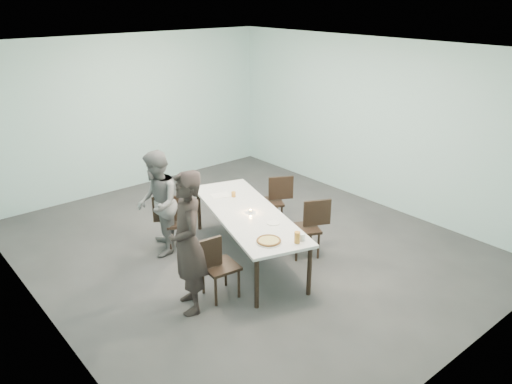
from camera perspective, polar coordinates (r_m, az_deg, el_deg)
ground at (r=7.88m, az=-1.37°, el=-6.15°), size 7.00×7.00×0.00m
room_shell at (r=7.16m, az=-1.52°, el=8.31°), size 6.02×7.02×3.01m
table at (r=7.24m, az=-1.01°, el=-2.71°), size 1.62×2.75×0.75m
chair_near_left at (r=6.42m, az=-4.73°, el=-8.13°), size 0.63×0.47×0.87m
chair_far_left at (r=7.71m, az=-9.28°, el=-2.98°), size 0.65×0.57×0.87m
chair_near_right at (r=7.47m, az=6.16°, el=-3.63°), size 0.65×0.56×0.87m
chair_far_right at (r=8.36m, az=2.11°, el=-0.65°), size 0.64×0.57×0.87m
diner_near at (r=6.06m, az=-7.80°, el=-5.80°), size 0.64×0.77×1.82m
diner_far at (r=7.51m, az=-11.20°, el=-1.32°), size 0.91×0.97×1.60m
pizza at (r=6.36m, az=1.46°, el=-5.60°), size 0.34×0.34×0.04m
side_plate at (r=6.87m, az=1.97°, el=-3.56°), size 0.18×0.18×0.01m
beer_glass at (r=6.34m, az=4.73°, el=-5.20°), size 0.08×0.08×0.15m
water_tumbler at (r=6.43m, az=5.27°, el=-5.14°), size 0.08×0.08×0.09m
tealight at (r=7.19m, az=-0.63°, el=-2.21°), size 0.06×0.06×0.05m
amber_tumbler at (r=7.74m, az=-2.58°, el=-0.26°), size 0.07×0.07×0.08m
menu at (r=7.81m, az=-4.07°, el=-0.38°), size 0.35×0.30×0.01m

